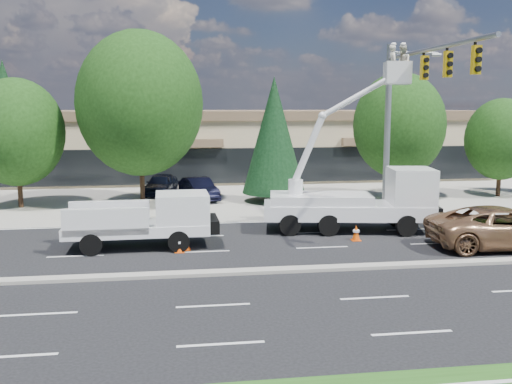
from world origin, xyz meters
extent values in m
plane|color=black|center=(0.00, 0.00, 0.00)|extent=(140.00, 140.00, 0.00)
cube|color=#9B968D|center=(0.00, 20.00, 0.01)|extent=(140.00, 22.00, 0.01)
cube|color=#9B968D|center=(0.00, 0.00, 0.06)|extent=(120.00, 0.55, 0.12)
cube|color=tan|center=(0.00, 30.00, 2.50)|extent=(50.00, 15.00, 5.00)
cube|color=brown|center=(0.00, 30.00, 5.15)|extent=(50.40, 15.40, 0.70)
cube|color=black|center=(0.00, 22.45, 1.50)|extent=(48.00, 0.12, 2.60)
cylinder|color=#332114|center=(-10.00, 15.00, 1.22)|extent=(0.28, 0.28, 2.43)
ellipsoid|color=black|center=(-10.00, 15.00, 4.39)|extent=(5.40, 5.40, 6.21)
cylinder|color=#332114|center=(-3.00, 15.00, 1.67)|extent=(0.28, 0.28, 3.33)
ellipsoid|color=black|center=(-3.00, 15.00, 6.02)|extent=(7.41, 7.41, 8.52)
cylinder|color=#332114|center=(5.00, 15.00, 0.40)|extent=(0.26, 0.26, 0.80)
cone|color=black|center=(5.00, 15.00, 4.11)|extent=(3.89, 3.89, 7.10)
cylinder|color=#332114|center=(13.00, 15.00, 1.29)|extent=(0.28, 0.28, 2.59)
ellipsoid|color=black|center=(13.00, 15.00, 4.67)|extent=(5.75, 5.75, 6.62)
cylinder|color=#332114|center=(20.00, 15.00, 1.04)|extent=(0.28, 0.28, 2.07)
ellipsoid|color=black|center=(20.00, 15.00, 3.74)|extent=(4.61, 4.61, 5.30)
cylinder|color=#332114|center=(-18.00, 42.00, 0.40)|extent=(0.26, 0.26, 0.80)
cone|color=black|center=(-18.00, 42.00, 5.64)|extent=(5.33, 5.33, 9.74)
cylinder|color=#332114|center=(-4.00, 42.00, 0.40)|extent=(0.26, 0.26, 0.80)
cone|color=black|center=(-4.00, 42.00, 6.18)|extent=(5.84, 5.84, 10.67)
cylinder|color=#332114|center=(10.00, 42.00, 0.40)|extent=(0.26, 0.26, 0.80)
cone|color=black|center=(10.00, 42.00, 4.05)|extent=(3.83, 3.83, 7.00)
cylinder|color=#332114|center=(22.00, 42.00, 0.40)|extent=(0.26, 0.26, 0.80)
cone|color=black|center=(22.00, 42.00, 4.84)|extent=(4.58, 4.58, 8.37)
cylinder|color=gray|center=(10.00, 9.20, 4.50)|extent=(0.32, 0.32, 9.00)
cylinder|color=gray|center=(10.00, 4.20, 8.30)|extent=(0.20, 10.00, 0.20)
cylinder|color=gray|center=(11.30, 9.20, 8.60)|extent=(2.60, 0.12, 0.12)
cube|color=gold|center=(10.00, 7.20, 7.55)|extent=(0.32, 0.22, 1.05)
cube|color=gold|center=(10.00, 5.00, 7.55)|extent=(0.32, 0.22, 1.05)
cube|color=gold|center=(10.00, 2.80, 7.55)|extent=(0.32, 0.22, 1.05)
cube|color=gold|center=(10.00, 0.60, 7.55)|extent=(0.32, 0.22, 1.05)
cube|color=white|center=(-2.64, 4.27, 0.84)|extent=(5.95, 2.28, 0.44)
cube|color=white|center=(-0.77, 4.31, 1.53)|extent=(2.21, 2.16, 1.48)
cube|color=black|center=(-0.13, 4.32, 1.72)|extent=(0.11, 1.87, 0.98)
cube|color=white|center=(-3.84, 5.18, 1.33)|extent=(3.35, 0.36, 1.08)
cube|color=white|center=(-3.80, 3.32, 1.33)|extent=(3.35, 0.36, 1.08)
cube|color=white|center=(7.00, 6.20, 0.98)|extent=(8.15, 3.64, 0.69)
cube|color=white|center=(9.91, 5.71, 2.02)|extent=(2.33, 2.61, 1.97)
cube|color=black|center=(10.64, 5.58, 2.16)|extent=(0.41, 1.95, 1.18)
cube|color=white|center=(5.74, 6.41, 1.52)|extent=(5.03, 3.02, 0.49)
cylinder|color=white|center=(4.58, 6.61, 2.07)|extent=(0.69, 0.69, 0.79)
cube|color=white|center=(9.09, 5.85, 7.37)|extent=(1.21, 1.05, 1.06)
imported|color=beige|center=(8.88, 5.88, 7.77)|extent=(0.50, 0.68, 1.70)
imported|color=beige|center=(9.30, 5.81, 7.77)|extent=(0.77, 0.92, 1.70)
ellipsoid|color=white|center=(8.88, 5.88, 8.63)|extent=(0.26, 0.26, 0.18)
ellipsoid|color=white|center=(9.30, 5.81, 8.63)|extent=(0.26, 0.26, 0.18)
cube|color=#DC4806|center=(-0.92, 3.30, 0.01)|extent=(0.40, 0.40, 0.03)
cone|color=#DC4806|center=(-0.92, 3.30, 0.35)|extent=(0.36, 0.36, 0.70)
cylinder|color=white|center=(-0.92, 3.30, 0.42)|extent=(0.29, 0.29, 0.10)
cube|color=#DC4806|center=(-0.66, 3.60, 0.01)|extent=(0.40, 0.40, 0.03)
cone|color=#DC4806|center=(-0.66, 3.60, 0.35)|extent=(0.36, 0.36, 0.70)
cylinder|color=white|center=(-0.66, 3.60, 0.42)|extent=(0.29, 0.29, 0.10)
cube|color=#DC4806|center=(6.81, 4.25, 0.01)|extent=(0.40, 0.40, 0.03)
cone|color=#DC4806|center=(6.81, 4.25, 0.35)|extent=(0.36, 0.36, 0.70)
cylinder|color=white|center=(6.81, 4.25, 0.42)|extent=(0.29, 0.29, 0.10)
imported|color=#996D4A|center=(12.50, 2.12, 0.87)|extent=(6.42, 3.31, 1.73)
imported|color=black|center=(-2.00, 18.75, 0.71)|extent=(2.62, 4.46, 1.43)
imported|color=black|center=(0.43, 16.29, 0.70)|extent=(2.60, 4.48, 1.40)
camera|label=1|loc=(-1.04, -19.43, 5.87)|focal=40.00mm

